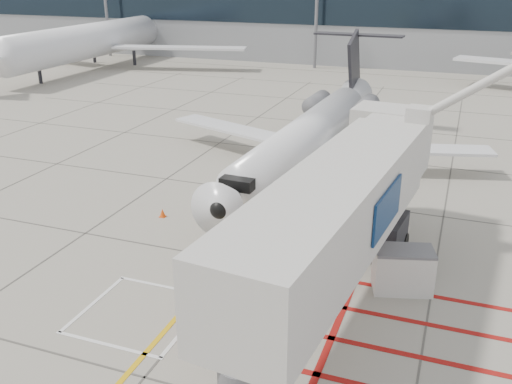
% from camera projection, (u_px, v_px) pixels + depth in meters
% --- Properties ---
extents(ground_plane, '(260.00, 260.00, 0.00)m').
position_uv_depth(ground_plane, '(200.00, 310.00, 21.24)').
color(ground_plane, gray).
rests_on(ground_plane, ground).
extents(regional_jet, '(23.40, 28.94, 7.34)m').
position_uv_depth(regional_jet, '(296.00, 122.00, 32.35)').
color(regional_jet, silver).
rests_on(regional_jet, ground_plane).
extents(jet_bridge, '(11.20, 20.27, 7.76)m').
position_uv_depth(jet_bridge, '(334.00, 227.00, 18.87)').
color(jet_bridge, beige).
rests_on(jet_bridge, ground_plane).
extents(pushback_tug, '(2.54, 2.11, 1.27)m').
position_uv_depth(pushback_tug, '(236.00, 317.00, 19.71)').
color(pushback_tug, maroon).
rests_on(pushback_tug, ground_plane).
extents(baggage_cart, '(1.85, 1.27, 1.10)m').
position_uv_depth(baggage_cart, '(260.00, 210.00, 28.51)').
color(baggage_cart, '#57575C').
rests_on(baggage_cart, ground_plane).
extents(ground_power_unit, '(2.51, 1.87, 1.77)m').
position_uv_depth(ground_power_unit, '(403.00, 270.00, 22.25)').
color(ground_power_unit, silver).
rests_on(ground_power_unit, ground_plane).
extents(cone_nose, '(0.32, 0.32, 0.44)m').
position_uv_depth(cone_nose, '(162.00, 213.00, 29.03)').
color(cone_nose, '#E9480C').
rests_on(cone_nose, ground_plane).
extents(cone_side, '(0.37, 0.37, 0.51)m').
position_uv_depth(cone_side, '(237.00, 231.00, 26.98)').
color(cone_side, '#DB640B').
rests_on(cone_side, ground_plane).
extents(terminal_building, '(180.00, 28.00, 14.00)m').
position_uv_depth(terminal_building, '(492.00, 5.00, 76.38)').
color(terminal_building, gray).
rests_on(terminal_building, ground_plane).
extents(terminal_glass_band, '(180.00, 0.10, 6.00)m').
position_uv_depth(terminal_glass_band, '(495.00, 3.00, 63.78)').
color(terminal_glass_band, black).
rests_on(terminal_glass_band, ground_plane).
extents(bg_aircraft_b, '(36.58, 40.64, 12.19)m').
position_uv_depth(bg_aircraft_b, '(101.00, 16.00, 70.49)').
color(bg_aircraft_b, silver).
rests_on(bg_aircraft_b, ground_plane).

